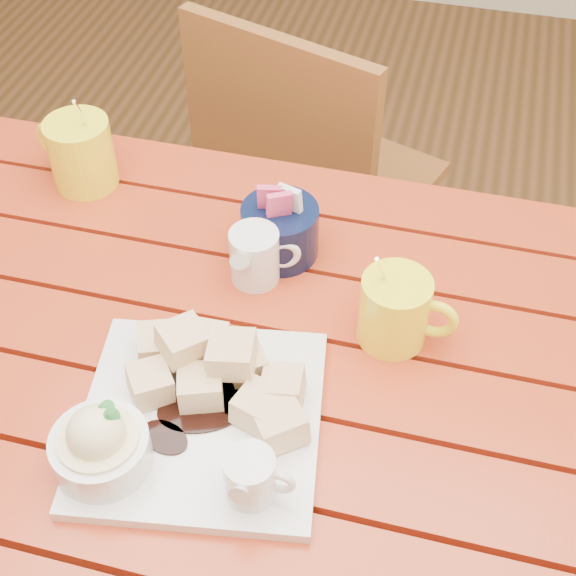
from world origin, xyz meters
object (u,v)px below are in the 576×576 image
(table, at_px, (238,410))
(coffee_mug_right, at_px, (397,310))
(coffee_mug_left, at_px, (80,152))
(chair_far, at_px, (307,181))
(dessert_plate, at_px, (181,416))

(table, relative_size, coffee_mug_right, 8.41)
(coffee_mug_right, bearing_deg, coffee_mug_left, 162.07)
(table, bearing_deg, chair_far, 95.75)
(table, distance_m, chair_far, 0.72)
(dessert_plate, bearing_deg, coffee_mug_left, 127.17)
(table, bearing_deg, coffee_mug_left, 139.28)
(dessert_plate, bearing_deg, coffee_mug_right, 44.22)
(table, relative_size, coffee_mug_left, 7.56)
(chair_far, bearing_deg, dessert_plate, 112.25)
(table, relative_size, dessert_plate, 3.92)
(coffee_mug_right, xyz_separation_m, chair_far, (-0.25, 0.61, -0.33))
(coffee_mug_right, relative_size, chair_far, 0.17)
(dessert_plate, xyz_separation_m, chair_far, (-0.05, 0.81, -0.31))
(table, height_order, coffee_mug_right, coffee_mug_right)
(dessert_plate, relative_size, coffee_mug_right, 2.15)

